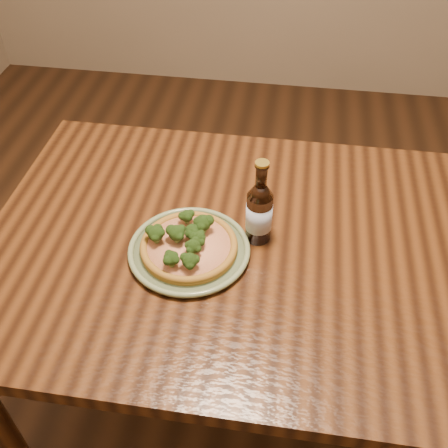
# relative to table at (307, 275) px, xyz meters

# --- Properties ---
(ground) EXTENTS (4.50, 4.50, 0.00)m
(ground) POSITION_rel_table_xyz_m (0.00, -0.10, -0.66)
(ground) COLOR #382111
(ground) RESTS_ON ground
(table) EXTENTS (1.60, 0.90, 0.75)m
(table) POSITION_rel_table_xyz_m (0.00, 0.00, 0.00)
(table) COLOR #46250F
(table) RESTS_ON ground
(plate) EXTENTS (0.29, 0.29, 0.02)m
(plate) POSITION_rel_table_xyz_m (-0.29, -0.06, 0.10)
(plate) COLOR #6E7E57
(plate) RESTS_ON table
(pizza) EXTENTS (0.23, 0.23, 0.07)m
(pizza) POSITION_rel_table_xyz_m (-0.29, -0.06, 0.12)
(pizza) COLOR olive
(pizza) RESTS_ON plate
(beer_bottle) EXTENTS (0.06, 0.06, 0.23)m
(beer_bottle) POSITION_rel_table_xyz_m (-0.13, 0.02, 0.18)
(beer_bottle) COLOR black
(beer_bottle) RESTS_ON table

